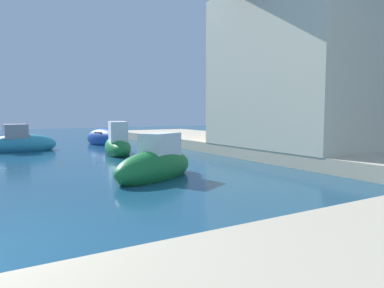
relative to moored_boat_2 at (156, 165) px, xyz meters
The scene contains 6 objects.
quay_promenade 4.49m from the moored_boat_2, 99.79° to the right, with size 44.00×32.00×0.50m.
moored_boat_2 is the anchor object (origin of this frame).
moored_boat_3 10.59m from the moored_boat_2, 104.64° to the left, with size 3.39×1.41×1.62m.
moored_boat_5 6.67m from the moored_boat_2, 80.46° to the left, with size 1.98×3.75×1.77m.
moored_boat_7 11.89m from the moored_boat_2, 79.68° to the left, with size 2.32×3.83×1.25m.
waterfront_building_main 8.98m from the moored_boat_2, ahead, with size 6.40×7.26×7.67m.
Camera 1 is at (0.59, -5.58, 1.95)m, focal length 33.52 mm.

